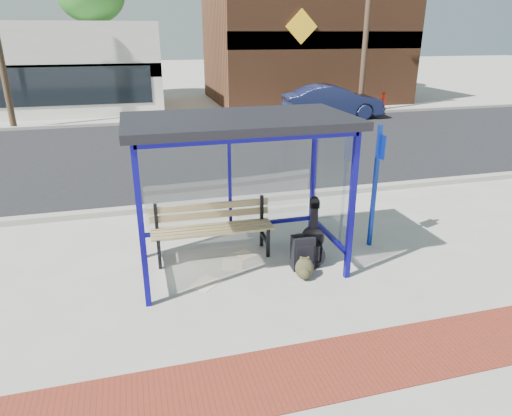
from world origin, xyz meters
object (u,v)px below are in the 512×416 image
object	(u,v)px
guitar_bag	(313,244)
parked_car	(333,102)
suitcase	(303,253)
fire_hydrant	(383,100)
backpack	(304,269)
bench	(212,226)

from	to	relation	value
guitar_bag	parked_car	distance (m)	13.99
guitar_bag	suitcase	distance (m)	0.21
guitar_bag	fire_hydrant	bearing A→B (deg)	70.38
suitcase	fire_hydrant	xyz separation A→B (m)	(9.65, 14.35, 0.16)
backpack	parked_car	distance (m)	14.38
parked_car	suitcase	bearing A→B (deg)	159.21
fire_hydrant	parked_car	bearing A→B (deg)	-153.84
bench	backpack	xyz separation A→B (m)	(1.22, -1.16, -0.38)
backpack	bench	bearing A→B (deg)	153.69
suitcase	fire_hydrant	size ratio (longest dim) A/B	0.76
guitar_bag	fire_hydrant	size ratio (longest dim) A/B	1.39
guitar_bag	bench	bearing A→B (deg)	163.74
guitar_bag	parked_car	xyz separation A→B (m)	(5.99, 12.63, 0.30)
suitcase	backpack	bearing A→B (deg)	-102.55
parked_car	fire_hydrant	size ratio (longest dim) A/B	5.35
bench	parked_car	xyz separation A→B (m)	(7.45, 11.79, 0.18)
bench	backpack	size ratio (longest dim) A/B	5.92
suitcase	bench	bearing A→B (deg)	149.22
bench	suitcase	world-z (taller)	bench
bench	parked_car	bearing A→B (deg)	59.28
parked_car	fire_hydrant	bearing A→B (deg)	-58.67
suitcase	backpack	xyz separation A→B (m)	(-0.08, -0.31, -0.12)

